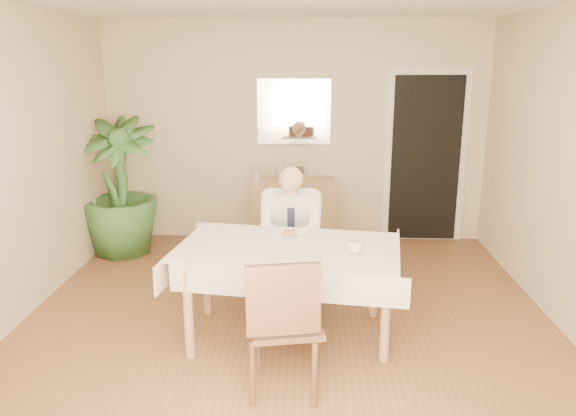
{
  "coord_description": "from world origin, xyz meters",
  "views": [
    {
      "loc": [
        0.17,
        -4.17,
        2.17
      ],
      "look_at": [
        0.0,
        0.35,
        0.95
      ],
      "focal_mm": 35.0,
      "sensor_mm": 36.0,
      "label": 1
    }
  ],
  "objects_px": {
    "chair_far": "(292,243)",
    "potted_palm": "(119,187)",
    "dining_table": "(288,256)",
    "sideboard": "(293,210)",
    "coffee_mug": "(355,247)",
    "chair_near": "(284,320)",
    "seated_man": "(291,231)"
  },
  "relations": [
    {
      "from": "chair_near",
      "to": "potted_palm",
      "type": "height_order",
      "value": "potted_palm"
    },
    {
      "from": "dining_table",
      "to": "potted_palm",
      "type": "relative_size",
      "value": 1.21
    },
    {
      "from": "chair_far",
      "to": "potted_palm",
      "type": "relative_size",
      "value": 0.56
    },
    {
      "from": "chair_near",
      "to": "sideboard",
      "type": "distance_m",
      "value": 3.23
    },
    {
      "from": "chair_near",
      "to": "potted_palm",
      "type": "distance_m",
      "value": 3.41
    },
    {
      "from": "chair_far",
      "to": "coffee_mug",
      "type": "xyz_separation_m",
      "value": [
        0.51,
        -1.01,
        0.32
      ]
    },
    {
      "from": "seated_man",
      "to": "coffee_mug",
      "type": "distance_m",
      "value": 0.89
    },
    {
      "from": "dining_table",
      "to": "coffee_mug",
      "type": "bearing_deg",
      "value": -6.35
    },
    {
      "from": "chair_far",
      "to": "sideboard",
      "type": "xyz_separation_m",
      "value": [
        -0.03,
        1.5,
        -0.09
      ]
    },
    {
      "from": "potted_palm",
      "to": "dining_table",
      "type": "bearing_deg",
      "value": -44.21
    },
    {
      "from": "sideboard",
      "to": "potted_palm",
      "type": "bearing_deg",
      "value": -169.49
    },
    {
      "from": "coffee_mug",
      "to": "sideboard",
      "type": "distance_m",
      "value": 2.6
    },
    {
      "from": "coffee_mug",
      "to": "potted_palm",
      "type": "relative_size",
      "value": 0.08
    },
    {
      "from": "chair_far",
      "to": "seated_man",
      "type": "distance_m",
      "value": 0.35
    },
    {
      "from": "dining_table",
      "to": "sideboard",
      "type": "xyz_separation_m",
      "value": [
        -0.03,
        2.38,
        -0.28
      ]
    },
    {
      "from": "chair_far",
      "to": "sideboard",
      "type": "height_order",
      "value": "chair_far"
    },
    {
      "from": "seated_man",
      "to": "coffee_mug",
      "type": "height_order",
      "value": "seated_man"
    },
    {
      "from": "chair_far",
      "to": "potted_palm",
      "type": "height_order",
      "value": "potted_palm"
    },
    {
      "from": "coffee_mug",
      "to": "chair_near",
      "type": "bearing_deg",
      "value": -124.75
    },
    {
      "from": "chair_near",
      "to": "dining_table",
      "type": "bearing_deg",
      "value": 80.09
    },
    {
      "from": "chair_far",
      "to": "chair_near",
      "type": "height_order",
      "value": "chair_near"
    },
    {
      "from": "seated_man",
      "to": "coffee_mug",
      "type": "bearing_deg",
      "value": -55.04
    },
    {
      "from": "dining_table",
      "to": "sideboard",
      "type": "height_order",
      "value": "sideboard"
    },
    {
      "from": "chair_near",
      "to": "potted_palm",
      "type": "xyz_separation_m",
      "value": [
        -1.97,
        2.77,
        0.22
      ]
    },
    {
      "from": "chair_near",
      "to": "coffee_mug",
      "type": "relative_size",
      "value": 8.26
    },
    {
      "from": "dining_table",
      "to": "chair_far",
      "type": "relative_size",
      "value": 2.15
    },
    {
      "from": "chair_near",
      "to": "sideboard",
      "type": "relative_size",
      "value": 1.0
    },
    {
      "from": "dining_table",
      "to": "sideboard",
      "type": "distance_m",
      "value": 2.39
    },
    {
      "from": "coffee_mug",
      "to": "potted_palm",
      "type": "distance_m",
      "value": 3.21
    },
    {
      "from": "seated_man",
      "to": "potted_palm",
      "type": "distance_m",
      "value": 2.37
    },
    {
      "from": "chair_near",
      "to": "potted_palm",
      "type": "relative_size",
      "value": 0.63
    },
    {
      "from": "dining_table",
      "to": "chair_far",
      "type": "xyz_separation_m",
      "value": [
        0.0,
        0.88,
        -0.18
      ]
    }
  ]
}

